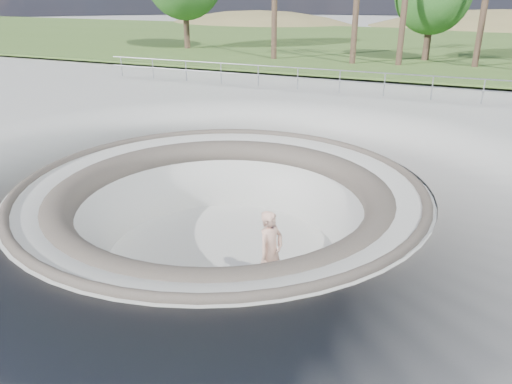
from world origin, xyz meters
TOP-DOWN VIEW (x-y plane):
  - ground at (0.00, 0.00)m, footprint 180.00×180.00m
  - skate_bowl at (0.00, 0.00)m, footprint 14.00×14.00m
  - grass_strip at (0.00, 34.00)m, footprint 180.00×36.00m
  - distant_hills at (3.78, 57.17)m, footprint 103.20×45.00m
  - safety_railing at (0.00, 12.00)m, footprint 25.00×0.06m
  - skateboard at (1.89, -1.34)m, footprint 0.93×0.33m
  - skater at (1.89, -1.34)m, footprint 0.67×0.83m

SIDE VIEW (x-z plane):
  - distant_hills at x=3.78m, z-range -21.32..7.28m
  - skate_bowl at x=0.00m, z-range -3.88..0.22m
  - skateboard at x=1.89m, z-range -1.87..-1.78m
  - skater at x=1.89m, z-range -1.81..0.16m
  - ground at x=0.00m, z-range 0.00..0.00m
  - grass_strip at x=0.00m, z-range 0.16..0.28m
  - safety_railing at x=0.00m, z-range 0.18..1.20m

